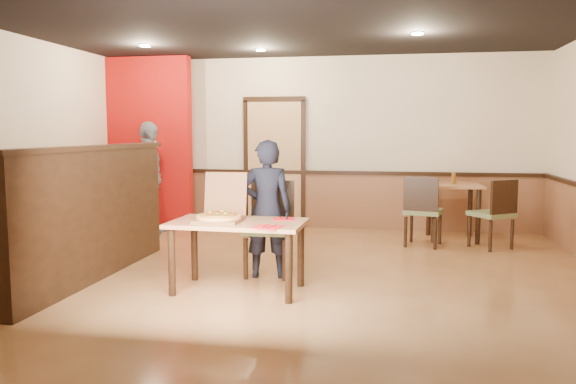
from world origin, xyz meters
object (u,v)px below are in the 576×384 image
Objects in this scene: pizza_box at (220,215)px; side_table at (453,196)px; main_table at (238,232)px; passerby at (149,178)px; condiment at (454,178)px; diner at (267,209)px; diner_chair at (270,224)px; side_chair_left at (423,208)px; side_chair_right at (495,211)px.

side_table is at bearing 49.82° from pizza_box.
passerby is (-2.21, 2.83, 0.28)m from main_table.
condiment reaches higher than side_table.
diner is 2.84× the size of pizza_box.
condiment is at bearing 47.13° from diner_chair.
diner reaches higher than side_chair_left.
diner_chair is 1.26× the size of side_table.
diner_chair reaches higher than main_table.
passerby is at bearing 129.56° from main_table.
side_chair_left is at bearing -97.79° from passerby.
condiment reaches higher than main_table.
side_chair_right is 0.63× the size of diner.
diner_chair is 3.30m from side_table.
pizza_box reaches higher than side_chair_right.
main_table is at bearing 66.32° from side_chair_left.
side_chair_right is 5.11m from passerby.
side_table is 4.08m from pizza_box.
main_table is at bearing -126.98° from side_table.
diner_chair is at bearing -135.32° from passerby.
passerby reaches higher than side_table.
passerby is at bearing 9.42° from side_chair_left.
side_table is at bearing -95.77° from condiment.
side_chair_left is 2.65m from diner.
side_chair_right is 6.01× the size of condiment.
condiment is (2.23, 2.64, 0.15)m from diner.
main_table is at bearing 64.02° from diner.
condiment is at bearing -89.08° from passerby.
passerby is 4.62m from condiment.
diner_chair is (0.17, 0.74, -0.03)m from main_table.
side_table is at bearing -140.56° from diner.
main_table is 0.89× the size of diner.
side_chair_left is 0.96m from side_chair_right.
diner reaches higher than diner_chair.
side_chair_right is (0.96, 0.01, -0.02)m from side_chair_left.
main_table is 0.62m from diner.
side_chair_left is at bearing 49.33° from pizza_box.
passerby is (-4.60, -0.34, 0.23)m from side_table.
condiment reaches higher than side_chair_left.
side_chair_right is (2.88, 2.57, -0.08)m from main_table.
diner is (-2.22, -2.59, 0.11)m from side_table.
diner reaches higher than main_table.
diner_chair is 0.84m from pizza_box.
pizza_box is 4.13m from condiment.
pizza_box reaches higher than diner_chair.
passerby is 3.48m from pizza_box.
passerby reaches higher than pizza_box.
side_chair_left is 0.65× the size of diner.
diner is at bearing -130.13° from condiment.
pizza_box is (2.03, -2.83, -0.11)m from passerby.
diner reaches higher than side_table.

